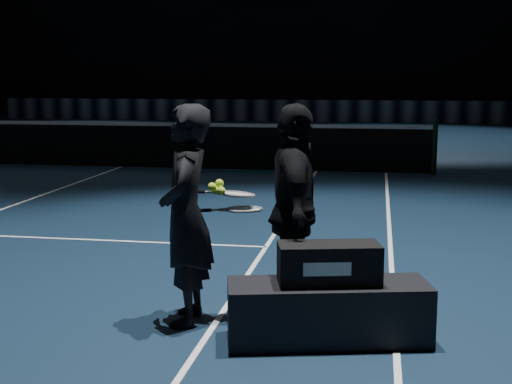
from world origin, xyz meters
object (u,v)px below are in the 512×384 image
player_b (294,212)px  racket_bag (329,263)px  tennis_balls (219,188)px  racket_lower (244,209)px  racket_upper (237,194)px  player_a (186,215)px  player_bench (328,312)px

player_b → racket_bag: bearing=-159.5°
player_b → tennis_balls: bearing=96.7°
racket_lower → racket_upper: racket_upper is taller
player_a → tennis_balls: (0.24, 0.09, 0.20)m
racket_lower → player_bench: bearing=-47.0°
player_bench → racket_bag: size_ratio=2.00×
player_bench → racket_bag: bearing=0.0°
racket_upper → tennis_balls: 0.16m
player_b → racket_lower: size_ratio=2.50×
player_a → racket_bag: bearing=71.7°
player_b → player_bench: bearing=-159.5°
player_a → racket_upper: size_ratio=2.50×
player_bench → tennis_balls: 1.25m
tennis_balls → player_b: bearing=18.1°
racket_bag → player_b: 0.65m
player_a → player_b: same height
racket_bag → racket_upper: (-0.75, 0.40, 0.42)m
player_bench → player_b: size_ratio=0.85×
racket_bag → racket_lower: racket_lower is taller
player_a → player_b: (0.81, 0.27, 0.00)m
player_bench → player_b: (-0.31, 0.50, 0.63)m
player_a → tennis_balls: player_a is taller
player_b → racket_lower: bearing=97.2°
player_bench → racket_bag: (0.00, 0.00, 0.36)m
racket_bag → player_b: (-0.31, 0.50, 0.27)m
player_a → player_b: bearing=101.9°
racket_bag → tennis_balls: bearing=147.0°
player_a → racket_lower: 0.45m
player_bench → racket_upper: racket_upper is taller
player_bench → tennis_balls: size_ratio=12.10×
player_a → player_bench: bearing=71.7°
player_bench → racket_upper: 1.15m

